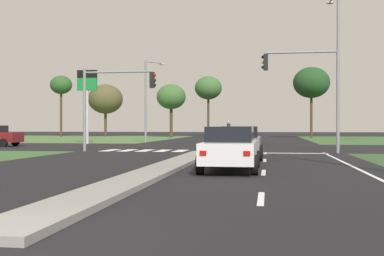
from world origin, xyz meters
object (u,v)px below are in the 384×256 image
at_px(street_lamp_second, 337,62).
at_px(treeline_second, 106,99).
at_px(treeline_near, 61,86).
at_px(treeline_fifth, 311,83).
at_px(car_white_near, 230,148).
at_px(traffic_signal_near_left, 112,94).
at_px(pedestrian_at_median, 229,129).
at_px(car_grey_fourth, 240,142).
at_px(treeline_third, 171,97).
at_px(fuel_price_totem, 87,90).
at_px(traffic_signal_near_right, 311,81).
at_px(treeline_fourth, 208,88).
at_px(street_lamp_third, 147,96).

xyz_separation_m(street_lamp_second, treeline_second, (-29.08, 38.27, -0.13)).
height_order(treeline_near, treeline_fifth, treeline_fifth).
bearing_deg(car_white_near, traffic_signal_near_left, 124.13).
distance_m(street_lamp_second, pedestrian_at_median, 14.87).
bearing_deg(car_grey_fourth, traffic_signal_near_left, 145.42).
bearing_deg(treeline_fifth, treeline_second, 171.48).
height_order(treeline_near, treeline_third, treeline_near).
xyz_separation_m(traffic_signal_near_left, treeline_second, (-15.01, 43.18, 2.14)).
bearing_deg(traffic_signal_near_left, treeline_near, 117.33).
xyz_separation_m(fuel_price_totem, treeline_third, (2.38, 26.29, 0.88)).
height_order(treeline_third, treeline_fifth, treeline_fifth).
distance_m(car_white_near, pedestrian_at_median, 28.68).
distance_m(treeline_second, treeline_fifth, 30.62).
bearing_deg(traffic_signal_near_right, treeline_near, 128.89).
distance_m(traffic_signal_near_left, fuel_price_totem, 14.15).
height_order(car_white_near, treeline_fourth, treeline_fourth).
relative_size(traffic_signal_near_left, treeline_second, 0.65).
xyz_separation_m(street_lamp_second, fuel_price_totem, (-20.42, 7.67, -1.04)).
bearing_deg(treeline_fifth, treeline_third, 179.34).
relative_size(car_white_near, car_grey_fourth, 1.00).
xyz_separation_m(traffic_signal_near_left, pedestrian_at_median, (5.88, 16.47, -2.25)).
distance_m(traffic_signal_near_left, treeline_second, 45.77).
xyz_separation_m(pedestrian_at_median, fuel_price_totem, (-12.22, -3.88, 3.48)).
relative_size(street_lamp_third, fuel_price_totem, 1.23).
relative_size(traffic_signal_near_right, traffic_signal_near_left, 1.19).
xyz_separation_m(traffic_signal_near_left, treeline_third, (-3.96, 38.88, 2.11)).
bearing_deg(treeline_second, treeline_near, -162.08).
bearing_deg(street_lamp_third, traffic_signal_near_left, -82.94).
bearing_deg(treeline_fifth, treeline_fourth, 162.84).
bearing_deg(treeline_near, fuel_price_totem, -62.41).
bearing_deg(treeline_fourth, treeline_near, -174.92).
xyz_separation_m(car_white_near, street_lamp_second, (5.87, 17.03, 5.04)).
bearing_deg(car_grey_fourth, pedestrian_at_median, 95.95).
xyz_separation_m(treeline_third, treeline_fourth, (4.74, 4.24, 1.51)).
bearing_deg(car_grey_fourth, street_lamp_third, 113.66).
relative_size(car_grey_fourth, traffic_signal_near_left, 0.90).
distance_m(car_grey_fourth, treeline_near, 55.73).
bearing_deg(pedestrian_at_median, treeline_near, -118.45).
height_order(street_lamp_third, treeline_near, treeline_near).
height_order(treeline_near, treeline_second, treeline_near).
xyz_separation_m(traffic_signal_near_right, treeline_second, (-26.94, 43.18, 1.54)).
relative_size(street_lamp_second, treeline_fifth, 1.11).
height_order(traffic_signal_near_left, treeline_second, treeline_second).
xyz_separation_m(traffic_signal_near_left, treeline_near, (-21.27, 41.16, 4.13)).
relative_size(street_lamp_second, treeline_second, 1.32).
height_order(traffic_signal_near_right, street_lamp_second, street_lamp_second).
distance_m(street_lamp_third, treeline_fourth, 25.25).
xyz_separation_m(fuel_price_totem, treeline_second, (-8.67, 30.60, 0.91)).
height_order(street_lamp_third, treeline_fifth, treeline_fifth).
distance_m(treeline_second, treeline_fourth, 15.86).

